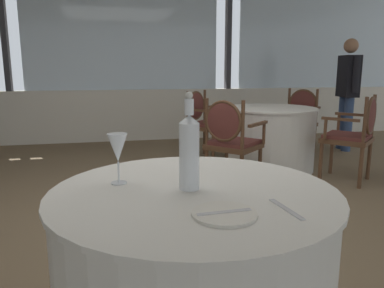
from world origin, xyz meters
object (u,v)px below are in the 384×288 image
(wine_glass, at_px, (118,149))
(dining_chair_0_2, at_px, (299,116))
(dining_chair_0_0, at_px, (230,137))
(dining_chair_0_1, at_px, (356,131))
(dining_chair_0_3, at_px, (204,119))
(diner_person_0, at_px, (348,88))
(side_plate, at_px, (224,214))
(water_bottle, at_px, (189,150))

(wine_glass, bearing_deg, dining_chair_0_2, 52.31)
(dining_chair_0_0, height_order, dining_chair_0_2, dining_chair_0_2)
(wine_glass, height_order, dining_chair_0_1, wine_glass)
(dining_chair_0_1, relative_size, dining_chair_0_2, 1.01)
(wine_glass, distance_m, dining_chair_0_3, 3.60)
(dining_chair_0_0, distance_m, diner_person_0, 2.67)
(dining_chair_0_0, bearing_deg, wine_glass, -161.24)
(dining_chair_0_1, xyz_separation_m, dining_chair_0_2, (0.07, 1.36, -0.01))
(dining_chair_0_3, height_order, diner_person_0, diner_person_0)
(side_plate, xyz_separation_m, dining_chair_0_3, (0.88, 3.79, -0.21))
(dining_chair_0_3, bearing_deg, wine_glass, -61.59)
(side_plate, bearing_deg, diner_person_0, 51.50)
(side_plate, bearing_deg, dining_chair_0_0, 71.56)
(side_plate, distance_m, water_bottle, 0.32)
(dining_chair_0_3, relative_size, diner_person_0, 0.56)
(water_bottle, relative_size, dining_chair_0_0, 0.41)
(wine_glass, relative_size, dining_chair_0_2, 0.22)
(side_plate, height_order, diner_person_0, diner_person_0)
(water_bottle, bearing_deg, dining_chair_0_2, 56.29)
(wine_glass, xyz_separation_m, dining_chair_0_1, (2.48, 1.95, -0.33))
(wine_glass, bearing_deg, side_plate, -52.55)
(water_bottle, relative_size, dining_chair_0_1, 0.40)
(dining_chair_0_3, bearing_deg, water_bottle, -56.99)
(water_bottle, xyz_separation_m, dining_chair_0_1, (2.22, 2.08, -0.34))
(side_plate, height_order, dining_chair_0_3, dining_chair_0_3)
(wine_glass, xyz_separation_m, dining_chair_0_0, (1.13, 2.02, -0.35))
(water_bottle, relative_size, dining_chair_0_3, 0.41)
(side_plate, xyz_separation_m, water_bottle, (-0.05, 0.28, 0.15))
(side_plate, xyz_separation_m, dining_chair_0_1, (2.17, 2.36, -0.19))
(side_plate, distance_m, dining_chair_0_1, 3.21)
(dining_chair_0_0, relative_size, dining_chair_0_2, 0.99)
(dining_chair_0_3, bearing_deg, dining_chair_0_2, 45.07)
(dining_chair_0_1, distance_m, dining_chair_0_3, 1.92)
(dining_chair_0_0, bearing_deg, dining_chair_0_2, -0.00)
(dining_chair_0_2, relative_size, diner_person_0, 0.57)
(dining_chair_0_3, distance_m, diner_person_0, 2.20)
(side_plate, bearing_deg, dining_chair_0_1, 47.44)
(dining_chair_0_1, bearing_deg, diner_person_0, -72.99)
(side_plate, distance_m, dining_chair_0_0, 2.57)
(dining_chair_0_2, bearing_deg, dining_chair_0_1, 44.92)
(water_bottle, relative_size, diner_person_0, 0.23)
(dining_chair_0_0, height_order, dining_chair_0_3, dining_chair_0_0)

